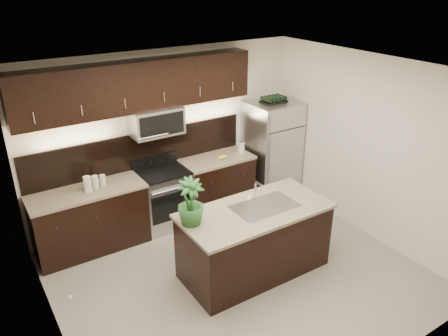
% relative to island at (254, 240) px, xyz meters
% --- Properties ---
extents(ground, '(4.50, 4.50, 0.00)m').
position_rel_island_xyz_m(ground, '(-0.24, 0.01, -0.47)').
color(ground, gray).
rests_on(ground, ground).
extents(room_walls, '(4.52, 4.02, 2.71)m').
position_rel_island_xyz_m(room_walls, '(-0.35, -0.03, 1.22)').
color(room_walls, beige).
rests_on(room_walls, ground).
extents(counter_run, '(3.51, 0.65, 0.94)m').
position_rel_island_xyz_m(counter_run, '(-0.70, 1.70, -0.00)').
color(counter_run, black).
rests_on(counter_run, ground).
extents(upper_fixtures, '(3.49, 0.40, 1.66)m').
position_rel_island_xyz_m(upper_fixtures, '(-0.67, 1.85, 1.67)').
color(upper_fixtures, black).
rests_on(upper_fixtures, counter_run).
extents(island, '(1.96, 0.96, 0.94)m').
position_rel_island_xyz_m(island, '(0.00, 0.00, 0.00)').
color(island, black).
rests_on(island, ground).
extents(sink_faucet, '(0.84, 0.50, 0.28)m').
position_rel_island_xyz_m(sink_faucet, '(0.15, 0.01, 0.48)').
color(sink_faucet, silver).
rests_on(sink_faucet, island).
extents(refrigerator, '(0.83, 0.75, 1.71)m').
position_rel_island_xyz_m(refrigerator, '(1.56, 1.64, 0.38)').
color(refrigerator, '#B2B2B7').
rests_on(refrigerator, ground).
extents(wine_rack, '(0.42, 0.26, 0.10)m').
position_rel_island_xyz_m(wine_rack, '(1.56, 1.64, 1.29)').
color(wine_rack, black).
rests_on(wine_rack, refrigerator).
extents(plant, '(0.33, 0.33, 0.58)m').
position_rel_island_xyz_m(plant, '(-0.85, 0.15, 0.76)').
color(plant, '#235120').
rests_on(plant, island).
extents(canisters, '(0.32, 0.16, 0.22)m').
position_rel_island_xyz_m(canisters, '(-1.55, 1.68, 0.57)').
color(canisters, silver).
rests_on(canisters, counter_run).
extents(french_press, '(0.10, 0.10, 0.30)m').
position_rel_island_xyz_m(french_press, '(0.93, 1.65, 0.58)').
color(french_press, silver).
rests_on(french_press, counter_run).
extents(bananas, '(0.18, 0.15, 0.05)m').
position_rel_island_xyz_m(bananas, '(0.49, 1.62, 0.49)').
color(bananas, yellow).
rests_on(bananas, counter_run).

